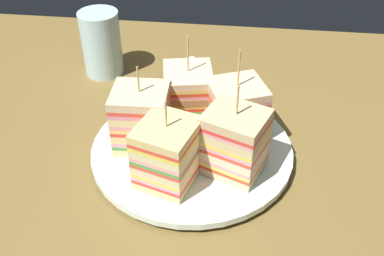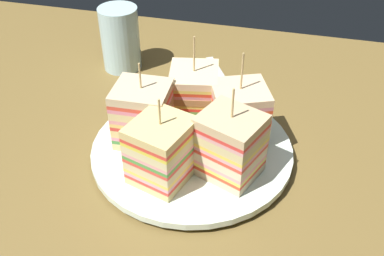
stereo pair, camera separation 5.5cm
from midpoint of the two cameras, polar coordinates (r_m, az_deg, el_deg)
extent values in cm
cube|color=brown|center=(59.04, 2.70, -4.32)|extent=(124.72, 79.68, 1.80)
cylinder|color=white|center=(58.20, 2.73, -3.41)|extent=(16.05, 16.05, 0.73)
cylinder|color=white|center=(57.67, 2.75, -2.80)|extent=(25.88, 25.88, 0.89)
cube|color=beige|center=(59.35, 8.48, -0.71)|extent=(8.68, 8.40, 0.96)
cube|color=#B2844C|center=(58.59, 5.34, -1.00)|extent=(2.60, 5.80, 0.96)
cube|color=pink|center=(58.90, 8.55, -0.15)|extent=(8.68, 8.40, 0.51)
cube|color=#F7CB53|center=(58.59, 8.59, 0.24)|extent=(8.68, 8.40, 0.51)
cube|color=beige|center=(58.14, 8.66, 0.81)|extent=(8.68, 8.40, 0.96)
cube|color=#B2844C|center=(57.37, 5.46, 0.53)|extent=(2.60, 5.80, 0.96)
cube|color=pink|center=(57.71, 8.73, 1.39)|extent=(8.68, 8.40, 0.51)
cube|color=#FCDA54|center=(57.41, 8.77, 1.80)|extent=(8.68, 8.40, 0.51)
cube|color=#D63C34|center=(57.11, 8.82, 2.22)|extent=(8.68, 8.40, 0.51)
cube|color=beige|center=(56.69, 8.89, 2.82)|extent=(8.68, 8.40, 0.96)
cube|color=#9E7242|center=(55.89, 5.61, 2.56)|extent=(2.60, 5.80, 0.96)
cube|color=#DD4623|center=(56.27, 8.96, 3.43)|extent=(8.68, 8.40, 0.51)
cube|color=pink|center=(55.99, 9.01, 3.86)|extent=(8.68, 8.40, 0.51)
cube|color=beige|center=(55.58, 9.09, 4.49)|extent=(8.68, 8.40, 0.96)
cylinder|color=tan|center=(54.04, 9.39, 7.07)|extent=(0.24, 0.24, 4.90)
cube|color=beige|center=(62.08, 2.81, 1.69)|extent=(7.51, 7.87, 0.96)
cube|color=#9E7242|center=(59.43, 2.74, -0.21)|extent=(6.16, 1.44, 0.96)
cube|color=#DB412A|center=(61.66, 2.83, 2.22)|extent=(7.51, 7.87, 0.45)
cube|color=pink|center=(61.40, 2.84, 2.56)|extent=(7.51, 7.87, 0.45)
cube|color=beige|center=(60.99, 2.86, 3.11)|extent=(7.51, 7.87, 0.96)
cube|color=#B2844C|center=(58.30, 2.79, 1.23)|extent=(6.16, 1.44, 0.96)
cube|color=#639E4B|center=(60.59, 2.88, 3.65)|extent=(7.51, 7.87, 0.45)
cube|color=red|center=(60.34, 2.90, 4.01)|extent=(7.51, 7.87, 0.45)
cube|color=#E4C858|center=(60.09, 2.91, 4.36)|extent=(7.51, 7.87, 0.45)
cube|color=#E2C67C|center=(59.70, 2.93, 4.93)|extent=(7.51, 7.87, 0.96)
cube|color=#9E7242|center=(56.94, 2.86, 3.10)|extent=(6.16, 1.44, 0.96)
cube|color=pink|center=(59.32, 2.95, 5.50)|extent=(7.51, 7.87, 0.45)
cube|color=red|center=(59.07, 2.97, 5.87)|extent=(7.51, 7.87, 0.45)
cube|color=#E3CC55|center=(58.84, 2.98, 6.24)|extent=(7.51, 7.87, 0.45)
cube|color=beige|center=(58.47, 3.00, 6.83)|extent=(7.51, 7.87, 0.96)
cylinder|color=tan|center=(57.01, 3.10, 9.35)|extent=(0.24, 0.24, 4.89)
cube|color=#DCBC81|center=(58.35, -3.33, -1.01)|extent=(7.03, 6.48, 1.06)
cube|color=#9E7242|center=(57.71, -0.13, -1.45)|extent=(0.50, 6.11, 1.06)
cube|color=#3F853D|center=(57.85, -3.36, -0.40)|extent=(7.03, 6.48, 0.53)
cube|color=pink|center=(57.52, -3.38, 0.01)|extent=(7.03, 6.48, 0.53)
cube|color=#D8BF7B|center=(57.04, -3.41, 0.64)|extent=(7.03, 6.48, 1.06)
cube|color=#9E7242|center=(56.38, -0.13, 0.21)|extent=(0.50, 6.11, 1.06)
cube|color=red|center=(56.56, -3.44, 1.28)|extent=(7.03, 6.48, 0.53)
cube|color=#EABF63|center=(56.24, -3.45, 1.71)|extent=(7.03, 6.48, 0.53)
cube|color=pink|center=(55.93, -3.47, 2.15)|extent=(7.03, 6.48, 0.53)
cube|color=beige|center=(55.47, -3.51, 2.81)|extent=(7.03, 6.48, 1.06)
cube|color=#9E7242|center=(54.80, -0.14, 2.39)|extent=(0.50, 6.11, 1.06)
cube|color=pink|center=(55.02, -3.54, 3.49)|extent=(7.03, 6.48, 0.53)
cube|color=#DD4835|center=(54.72, -3.56, 3.94)|extent=(7.03, 6.48, 0.53)
cube|color=beige|center=(54.28, -3.59, 4.64)|extent=(7.03, 6.48, 1.06)
cylinder|color=tan|center=(53.09, -3.68, 6.65)|extent=(0.24, 0.24, 3.41)
cube|color=#D2C07B|center=(53.02, -0.77, -5.81)|extent=(7.91, 8.32, 1.00)
cube|color=#9E7242|center=(55.11, 1.08, -3.77)|extent=(5.85, 2.06, 1.00)
cube|color=red|center=(52.51, -0.78, -5.23)|extent=(7.91, 8.32, 0.47)
cube|color=pink|center=(52.20, -0.78, -4.86)|extent=(7.91, 8.32, 0.47)
cube|color=#F7CB4F|center=(51.88, -0.79, -4.49)|extent=(7.91, 8.32, 0.47)
cube|color=beige|center=(51.39, -0.79, -3.88)|extent=(7.91, 8.32, 1.00)
cube|color=#9E7242|center=(53.54, 1.11, -1.85)|extent=(5.85, 2.06, 1.00)
cube|color=#E24638|center=(50.90, -0.80, -3.27)|extent=(7.91, 8.32, 0.47)
cube|color=#509E42|center=(50.59, -0.80, -2.87)|extent=(7.91, 8.32, 0.47)
cube|color=pink|center=(50.29, -0.81, -2.47)|extent=(7.91, 8.32, 0.47)
cube|color=beige|center=(49.82, -0.82, -1.83)|extent=(7.91, 8.32, 1.00)
cube|color=#9E7242|center=(52.03, 1.14, 0.17)|extent=(5.85, 2.06, 1.00)
cube|color=yellow|center=(49.35, -0.82, -1.18)|extent=(7.91, 8.32, 0.47)
cube|color=#E44234|center=(49.06, -0.83, -0.75)|extent=(7.91, 8.32, 0.47)
cube|color=#E1C57D|center=(48.60, -0.84, -0.08)|extent=(7.91, 8.32, 1.00)
cylinder|color=tan|center=(47.31, -0.86, 1.96)|extent=(0.24, 0.24, 3.27)
cube|color=beige|center=(53.97, 7.64, -5.21)|extent=(8.54, 8.09, 1.10)
cube|color=#9E7242|center=(55.13, 4.65, -3.83)|extent=(2.46, 5.52, 1.10)
cube|color=red|center=(53.44, 7.71, -4.60)|extent=(8.54, 8.09, 0.47)
cube|color=#F0D753|center=(53.13, 7.75, -4.22)|extent=(8.54, 8.09, 0.47)
cube|color=pink|center=(52.81, 7.79, -3.85)|extent=(8.54, 8.09, 0.47)
cube|color=beige|center=(52.30, 7.86, -3.21)|extent=(8.54, 8.09, 1.10)
cube|color=#B2844C|center=(53.50, 4.79, -1.83)|extent=(2.46, 5.52, 1.10)
cube|color=#E24330|center=(51.79, 7.93, -2.56)|extent=(8.54, 8.09, 0.47)
cube|color=pink|center=(51.49, 7.98, -2.16)|extent=(8.54, 8.09, 0.47)
cube|color=#F1CE4B|center=(51.19, 8.02, -1.76)|extent=(8.54, 8.09, 0.47)
cube|color=beige|center=(50.70, 8.10, -1.08)|extent=(8.54, 8.09, 1.10)
cube|color=#B2844C|center=(51.93, 4.93, 0.29)|extent=(2.46, 5.52, 1.10)
cube|color=#E0A1A2|center=(50.21, 8.18, -0.38)|extent=(8.54, 8.09, 0.47)
cube|color=red|center=(49.92, 8.23, 0.04)|extent=(8.54, 8.09, 0.47)
cube|color=#D2B385|center=(49.45, 8.31, 0.75)|extent=(8.54, 8.09, 1.10)
cylinder|color=tan|center=(48.04, 8.56, 3.04)|extent=(0.24, 0.24, 3.72)
cylinder|color=#DAB95D|center=(55.76, 3.31, -3.53)|extent=(3.83, 3.83, 0.34)
cylinder|color=#E2CC64|center=(55.76, 2.46, -2.83)|extent=(6.20, 6.20, 0.63)
cylinder|color=#E8C263|center=(54.73, 3.12, -3.00)|extent=(5.58, 5.60, 1.08)
cylinder|color=#DFB968|center=(56.56, 4.05, -1.48)|extent=(4.45, 4.47, 0.96)
ellipsoid|color=#5BA651|center=(63.27, 7.17, 2.35)|extent=(3.40, 4.71, 1.18)
ellipsoid|color=#519C44|center=(64.14, 8.60, 2.80)|extent=(3.63, 3.65, 1.30)
ellipsoid|color=#4F9439|center=(63.13, 8.99, 2.13)|extent=(4.64, 3.98, 1.43)
ellipsoid|color=#4C9633|center=(62.80, 6.38, 1.94)|extent=(4.03, 4.90, 1.01)
ellipsoid|color=#438440|center=(64.24, 6.46, 2.92)|extent=(5.11, 4.43, 1.03)
cylinder|color=red|center=(63.88, 8.19, 2.76)|extent=(4.81, 4.79, 0.91)
cube|color=silver|center=(75.87, 5.51, 7.17)|extent=(6.15, 9.55, 0.25)
ellipsoid|color=silver|center=(70.52, 7.34, 4.76)|extent=(4.00, 4.37, 1.00)
cylinder|color=silver|center=(75.19, -7.07, 11.24)|extent=(6.38, 6.38, 10.58)
cylinder|color=white|center=(76.39, -6.92, 9.50)|extent=(5.87, 5.87, 5.35)
camera|label=1|loc=(0.03, -87.14, 2.24)|focal=41.61mm
camera|label=2|loc=(0.03, 92.86, -2.24)|focal=41.61mm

